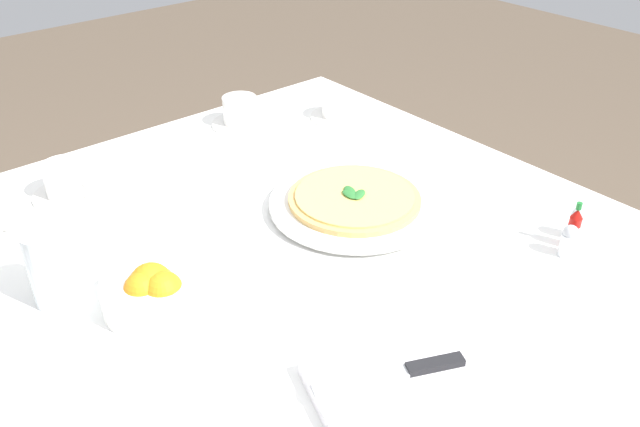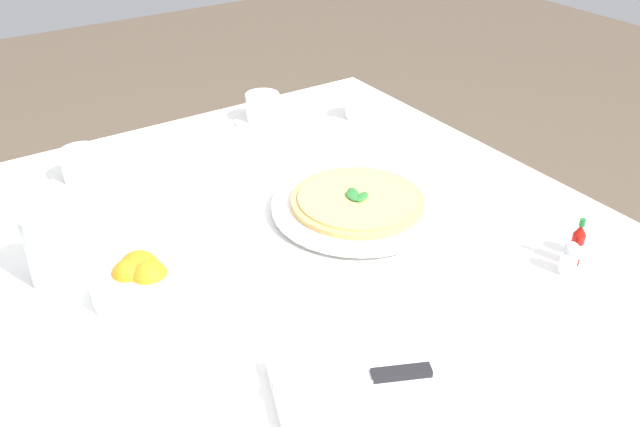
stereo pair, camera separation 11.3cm
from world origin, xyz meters
The scene contains 13 objects.
dining_table centered at (0.00, 0.00, 0.60)m, with size 1.08×1.08×0.74m.
pizza_plate centered at (-0.15, 0.01, 0.75)m, with size 0.30×0.30×0.02m.
pizza centered at (-0.15, 0.01, 0.76)m, with size 0.23×0.23×0.02m.
coffee_cup_far_right centered at (-0.20, -0.42, 0.77)m, with size 0.13×0.13×0.07m.
coffee_cup_near_left centered at (0.22, -0.36, 0.77)m, with size 0.13×0.13×0.07m.
coffee_cup_back_corner centered at (-0.40, -0.31, 0.76)m, with size 0.13×0.13×0.06m.
water_glass_near_right centered at (0.35, -0.08, 0.79)m, with size 0.07×0.07×0.12m.
napkin_folded centered at (0.09, 0.35, 0.75)m, with size 0.25×0.20×0.02m.
dinner_knife centered at (0.09, 0.35, 0.76)m, with size 0.19×0.10×0.01m.
citrus_bowl centered at (0.25, 0.02, 0.76)m, with size 0.15×0.15×0.07m.
hot_sauce_bottle centered at (-0.34, 0.32, 0.77)m, with size 0.02×0.02×0.08m.
salt_shaker centered at (-0.32, 0.33, 0.76)m, with size 0.03×0.03×0.06m.
pepper_shaker centered at (-0.37, 0.31, 0.76)m, with size 0.03×0.03×0.06m.
Camera 2 is at (0.45, 0.80, 1.36)m, focal length 37.09 mm.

